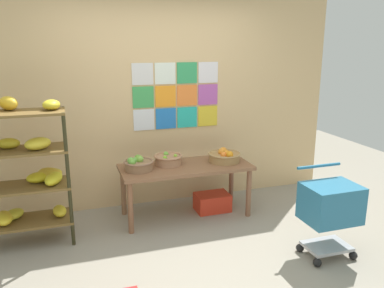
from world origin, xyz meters
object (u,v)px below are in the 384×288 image
object	(u,v)px
banana_shelf_unit	(20,162)
produce_crate_under_table	(212,202)
display_table	(186,172)
fruit_basket_centre	(224,156)
shopping_cart	(330,206)
fruit_basket_right	(168,159)
fruit_basket_back_left	(138,164)

from	to	relation	value
banana_shelf_unit	produce_crate_under_table	size ratio (longest dim) A/B	3.67
banana_shelf_unit	display_table	size ratio (longest dim) A/B	1.00
banana_shelf_unit	fruit_basket_centre	world-z (taller)	banana_shelf_unit
produce_crate_under_table	shopping_cart	bearing A→B (deg)	-63.38
fruit_basket_centre	banana_shelf_unit	bearing A→B (deg)	-177.15
fruit_basket_right	fruit_basket_back_left	xyz separation A→B (m)	(-0.37, -0.09, 0.01)
display_table	produce_crate_under_table	world-z (taller)	display_table
fruit_basket_centre	shopping_cart	world-z (taller)	shopping_cart
display_table	fruit_basket_right	bearing A→B (deg)	151.76
produce_crate_under_table	shopping_cart	world-z (taller)	shopping_cart
display_table	fruit_basket_centre	size ratio (longest dim) A/B	3.88
fruit_basket_right	shopping_cart	xyz separation A→B (m)	(1.20, -1.40, -0.18)
banana_shelf_unit	display_table	distance (m)	1.77
fruit_basket_back_left	fruit_basket_right	bearing A→B (deg)	13.87
display_table	fruit_basket_back_left	world-z (taller)	fruit_basket_back_left
banana_shelf_unit	shopping_cart	distance (m)	3.03
produce_crate_under_table	shopping_cart	distance (m)	1.55
fruit_basket_back_left	display_table	bearing A→B (deg)	-0.61
fruit_basket_centre	fruit_basket_back_left	bearing A→B (deg)	179.82
fruit_basket_right	fruit_basket_back_left	size ratio (longest dim) A/B	0.99
banana_shelf_unit	fruit_basket_centre	bearing A→B (deg)	2.85
fruit_basket_centre	fruit_basket_back_left	distance (m)	1.04
display_table	produce_crate_under_table	bearing A→B (deg)	5.11
fruit_basket_centre	produce_crate_under_table	size ratio (longest dim) A/B	0.95
produce_crate_under_table	shopping_cart	xyz separation A→B (m)	(0.67, -1.33, 0.40)
fruit_basket_right	produce_crate_under_table	bearing A→B (deg)	-7.09
banana_shelf_unit	fruit_basket_right	size ratio (longest dim) A/B	4.52
fruit_basket_centre	produce_crate_under_table	world-z (taller)	fruit_basket_centre
display_table	fruit_basket_back_left	size ratio (longest dim) A/B	4.51
banana_shelf_unit	fruit_basket_back_left	size ratio (longest dim) A/B	4.48
banana_shelf_unit	fruit_basket_right	world-z (taller)	banana_shelf_unit
fruit_basket_centre	shopping_cart	xyz separation A→B (m)	(0.53, -1.31, -0.18)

